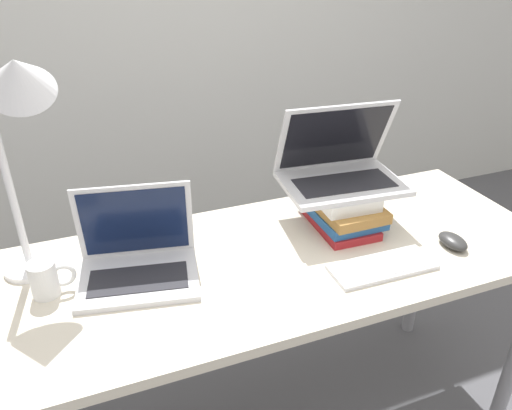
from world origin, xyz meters
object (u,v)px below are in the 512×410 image
Objects in this scene: laptop_left at (138,259)px; mouse at (453,241)px; laptop_on_books at (340,168)px; book_stack at (342,208)px; wireless_keyboard at (382,267)px; mug at (46,279)px; desk_lamp at (18,105)px.

laptop_left is 0.92m from mouse.
laptop_on_books is (0.66, 0.08, 0.13)m from laptop_left.
book_stack is at bearing -100.64° from laptop_on_books.
laptop_left is at bearing -176.97° from book_stack.
laptop_on_books reaches higher than laptop_left.
mouse is (0.25, -0.23, -0.04)m from book_stack.
laptop_on_books is 0.40m from mouse.
laptop_left is 3.42× the size of mouse.
laptop_on_books is 0.35m from wireless_keyboard.
book_stack is 0.26m from wireless_keyboard.
mouse is at bearing -9.87° from mug.
laptop_left is at bearing 0.59° from mug.
laptop_on_books is 1.30× the size of wireless_keyboard.
laptop_left is at bearing -172.86° from laptop_on_books.
wireless_keyboard is (-0.01, -0.26, -0.05)m from book_stack.
mouse is 0.16× the size of desk_lamp.
mug is 0.44m from desk_lamp.
laptop_left is 3.08× the size of mug.
mouse is at bearing -49.62° from laptop_on_books.
mug is at bearing -102.61° from desk_lamp.
book_stack reaches higher than mouse.
wireless_keyboard is 2.92× the size of mouse.
laptop_on_books is 3.79× the size of mouse.
book_stack is 0.71× the size of laptop_on_books.
wireless_keyboard is 2.63× the size of mug.
laptop_left is 0.23m from mug.
book_stack is 0.88m from mug.
book_stack is at bearing 87.38° from wireless_keyboard.
wireless_keyboard is at bearing -14.11° from mug.
laptop_on_books is at bearing 7.14° from laptop_left.
mug reaches higher than mouse.
book_stack is at bearing 2.39° from mug.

